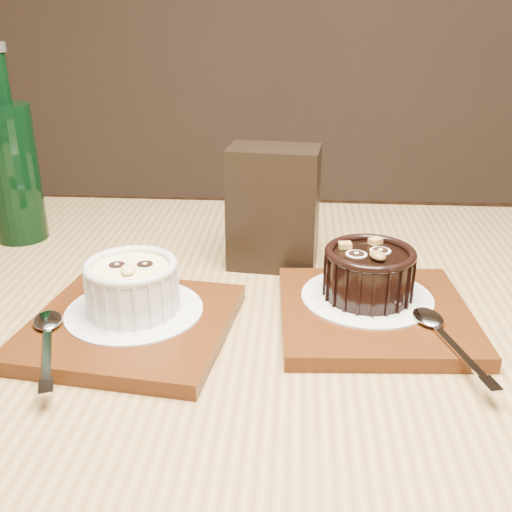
{
  "coord_description": "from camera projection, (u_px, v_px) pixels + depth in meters",
  "views": [
    {
      "loc": [
        -0.21,
        -0.72,
        1.04
      ],
      "look_at": [
        -0.24,
        -0.2,
        0.81
      ],
      "focal_mm": 42.0,
      "sensor_mm": 36.0,
      "label": 1
    }
  ],
  "objects": [
    {
      "name": "ramekin_dark",
      "position": [
        369.0,
        271.0,
        0.58
      ],
      "size": [
        0.09,
        0.09,
        0.05
      ],
      "rotation": [
        0.0,
        0.0,
        0.39
      ],
      "color": "black",
      "rests_on": "doily_right"
    },
    {
      "name": "table",
      "position": [
        248.0,
        414.0,
        0.59
      ],
      "size": [
        1.21,
        0.81,
        0.75
      ],
      "rotation": [
        0.0,
        0.0,
        -0.01
      ],
      "color": "olive",
      "rests_on": "ground"
    },
    {
      "name": "doily_right",
      "position": [
        367.0,
        297.0,
        0.6
      ],
      "size": [
        0.13,
        0.13,
        0.0
      ],
      "primitive_type": "cylinder",
      "color": "silver",
      "rests_on": "tray_right"
    },
    {
      "name": "doily_left",
      "position": [
        134.0,
        310.0,
        0.57
      ],
      "size": [
        0.13,
        0.13,
        0.0
      ],
      "primitive_type": "cylinder",
      "color": "silver",
      "rests_on": "tray_left"
    },
    {
      "name": "ramekin_white",
      "position": [
        132.0,
        284.0,
        0.56
      ],
      "size": [
        0.09,
        0.09,
        0.05
      ],
      "rotation": [
        0.0,
        0.0,
        0.12
      ],
      "color": "silver",
      "rests_on": "doily_left"
    },
    {
      "name": "spoon_right",
      "position": [
        446.0,
        336.0,
        0.52
      ],
      "size": [
        0.06,
        0.14,
        0.01
      ],
      "primitive_type": null,
      "rotation": [
        0.0,
        0.0,
        0.26
      ],
      "color": "silver",
      "rests_on": "tray_right"
    },
    {
      "name": "green_bottle",
      "position": [
        12.0,
        168.0,
        0.75
      ],
      "size": [
        0.06,
        0.06,
        0.24
      ],
      "color": "black",
      "rests_on": "table"
    },
    {
      "name": "tray_right",
      "position": [
        374.0,
        314.0,
        0.58
      ],
      "size": [
        0.19,
        0.19,
        0.01
      ],
      "primitive_type": "cube",
      "rotation": [
        0.0,
        0.0,
        0.05
      ],
      "color": "#4D230C",
      "rests_on": "table"
    },
    {
      "name": "tray_left",
      "position": [
        131.0,
        326.0,
        0.56
      ],
      "size": [
        0.2,
        0.2,
        0.01
      ],
      "primitive_type": "cube",
      "rotation": [
        0.0,
        0.0,
        -0.14
      ],
      "color": "#4D230C",
      "rests_on": "table"
    },
    {
      "name": "condiment_stand",
      "position": [
        273.0,
        208.0,
        0.68
      ],
      "size": [
        0.11,
        0.07,
        0.14
      ],
      "primitive_type": "cube",
      "rotation": [
        0.0,
        0.0,
        -0.12
      ],
      "color": "black",
      "rests_on": "table"
    },
    {
      "name": "spoon_left",
      "position": [
        47.0,
        339.0,
        0.52
      ],
      "size": [
        0.07,
        0.13,
        0.01
      ],
      "primitive_type": null,
      "rotation": [
        0.0,
        0.0,
        0.35
      ],
      "color": "silver",
      "rests_on": "tray_left"
    }
  ]
}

